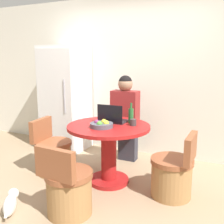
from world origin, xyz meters
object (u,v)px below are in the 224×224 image
(refrigerator, at_px, (65,99))
(fruit_bowl, at_px, (102,125))
(person_seated, at_px, (126,115))
(bottle, at_px, (131,115))
(chair_left_side, at_px, (53,155))
(dining_table, at_px, (109,144))
(chair_near_camera, at_px, (68,190))
(chair_right_side, at_px, (173,175))
(laptop, at_px, (112,119))
(cat, at_px, (10,203))

(refrigerator, xyz_separation_m, fruit_bowl, (1.24, -1.04, -0.10))
(refrigerator, relative_size, person_seated, 1.34)
(bottle, bearing_deg, person_seated, 117.45)
(person_seated, bearing_deg, refrigerator, -7.29)
(refrigerator, xyz_separation_m, chair_left_side, (0.44, -0.97, -0.64))
(dining_table, height_order, bottle, bottle)
(chair_near_camera, bearing_deg, chair_left_side, -40.40)
(chair_right_side, height_order, fruit_bowl, fruit_bowl)
(chair_left_side, xyz_separation_m, chair_right_side, (1.66, 0.05, 0.00))
(dining_table, bearing_deg, chair_right_side, -1.24)
(laptop, relative_size, fruit_bowl, 1.24)
(laptop, bearing_deg, chair_left_side, 15.79)
(chair_right_side, distance_m, chair_near_camera, 1.21)
(person_seated, height_order, laptop, person_seated)
(chair_left_side, xyz_separation_m, chair_near_camera, (0.77, -0.76, 0.00))
(bottle, height_order, cat, bottle)
(refrigerator, distance_m, dining_table, 1.61)
(chair_left_side, bearing_deg, person_seated, -48.21)
(person_seated, bearing_deg, cat, 72.21)
(refrigerator, bearing_deg, fruit_bowl, -39.87)
(refrigerator, relative_size, dining_table, 1.73)
(chair_left_side, bearing_deg, chair_near_camera, -139.60)
(refrigerator, xyz_separation_m, cat, (0.63, -1.96, -0.80))
(chair_left_side, height_order, chair_near_camera, same)
(fruit_bowl, height_order, bottle, bottle)
(dining_table, xyz_separation_m, fruit_bowl, (-0.03, -0.14, 0.28))
(dining_table, distance_m, person_seated, 0.78)
(dining_table, relative_size, person_seated, 0.78)
(laptop, bearing_deg, bottle, -166.56)
(refrigerator, bearing_deg, cat, -72.08)
(fruit_bowl, bearing_deg, person_seated, 91.90)
(person_seated, bearing_deg, chair_left_side, 46.60)
(fruit_bowl, distance_m, bottle, 0.44)
(refrigerator, distance_m, bottle, 1.64)
(chair_right_side, xyz_separation_m, cat, (-1.47, -1.04, -0.17))
(refrigerator, distance_m, cat, 2.21)
(dining_table, height_order, chair_left_side, same)
(chair_near_camera, height_order, bottle, bottle)
(person_seated, height_order, fruit_bowl, person_seated)
(chair_left_side, xyz_separation_m, cat, (0.19, -0.99, -0.17))
(person_seated, height_order, bottle, person_seated)
(dining_table, bearing_deg, bottle, 44.97)
(chair_near_camera, xyz_separation_m, person_seated, (0.00, 1.58, 0.48))
(chair_left_side, height_order, laptop, laptop)
(refrigerator, bearing_deg, chair_left_side, -65.51)
(refrigerator, height_order, cat, refrigerator)
(fruit_bowl, relative_size, bottle, 1.05)
(refrigerator, height_order, fruit_bowl, refrigerator)
(chair_left_side, height_order, cat, chair_left_side)
(chair_right_side, xyz_separation_m, person_seated, (-0.89, 0.76, 0.48))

